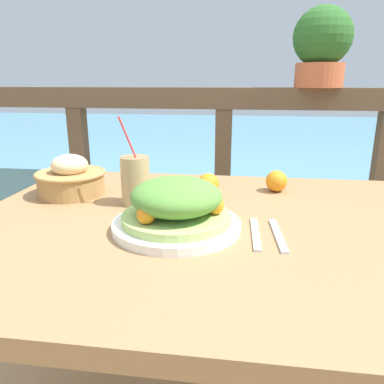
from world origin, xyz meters
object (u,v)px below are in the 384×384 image
(drink_glass, at_px, (135,180))
(salad_plate, at_px, (176,208))
(bread_basket, at_px, (71,179))
(potted_plant, at_px, (322,46))

(drink_glass, bearing_deg, salad_plate, -49.40)
(salad_plate, distance_m, drink_glass, 0.22)
(bread_basket, relative_size, potted_plant, 0.65)
(drink_glass, xyz_separation_m, potted_plant, (0.58, 0.72, 0.39))
(bread_basket, bearing_deg, salad_plate, -32.19)
(salad_plate, bearing_deg, potted_plant, 63.61)
(bread_basket, distance_m, potted_plant, 1.11)
(drink_glass, relative_size, potted_plant, 0.77)
(drink_glass, height_order, potted_plant, potted_plant)
(drink_glass, distance_m, bread_basket, 0.22)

